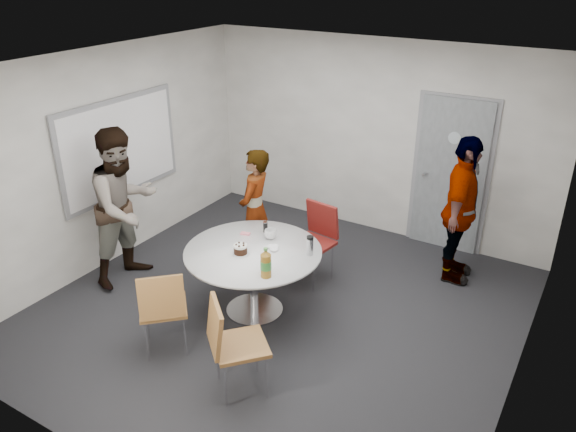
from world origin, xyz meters
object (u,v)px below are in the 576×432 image
Objects in this scene: door at (450,176)px; whiteboard at (120,148)px; person_right at (460,211)px; chair_near_left at (163,305)px; person_main at (255,211)px; table at (255,260)px; chair_far at (316,234)px; chair_near_right at (229,338)px; person_left at (125,206)px.

door is 4.25m from whiteboard.
door reaches higher than person_right.
person_main reaches higher than chair_near_left.
person_main is at bearing 123.71° from table.
person_main is at bearing 16.14° from whiteboard.
chair_near_left is 0.52× the size of person_right.
chair_far is (-1.10, -1.63, -0.43)m from door.
chair_near_right is 0.61× the size of person_main.
chair_near_left is at bearing -119.13° from person_left.
door reaches higher than whiteboard.
chair_near_left is at bearing -36.85° from whiteboard.
door is at bearing 120.23° from chair_near_right.
person_left reaches higher than chair_near_right.
door is at bearing 22.04° from chair_near_left.
whiteboard is 2.41m from table.
chair_near_left is 1.92m from person_main.
person_left is (-2.25, 1.01, 0.36)m from chair_near_right.
person_main is at bearing -45.50° from person_left.
whiteboard is at bearing 104.41° from person_right.
chair_far is at bearing 140.04° from chair_near_right.
door is 2.23× the size of chair_near_left.
whiteboard is at bearing -147.34° from door.
person_right is at bearing 103.10° from person_main.
chair_far reaches higher than chair_near_left.
whiteboard is 0.87m from person_left.
chair_far is 0.51× the size of person_left.
table is at bearing 27.46° from chair_near_left.
chair_near_left is (-0.36, -1.06, -0.09)m from table.
chair_near_left is at bearing -114.37° from door.
person_main reaches higher than chair_near_right.
chair_near_right is at bearing -50.15° from chair_near_left.
person_main is (-0.56, 0.84, 0.12)m from table.
chair_far is at bearing 30.87° from chair_near_left.
chair_near_left is at bearing 138.52° from person_right.
whiteboard is at bearing 49.41° from person_left.
person_left is at bearing -61.35° from person_main.
person_main is at bearing 52.39° from chair_near_left.
table is 1.77m from person_left.
person_right is at bearing -140.68° from chair_far.
person_main is (-1.08, 2.00, 0.19)m from chair_near_right.
chair_far is 1.72m from person_right.
person_left is (-3.05, -2.79, -0.07)m from door.
chair_near_right is at bearing 16.64° from person_main.
person_left is at bearing -137.55° from door.
whiteboard is at bearing -85.46° from person_main.
whiteboard is 1.88m from person_main.
chair_near_right is 2.49m from person_left.
person_right reaches higher than person_main.
door is 2.01m from chair_far.
table is at bearing 155.96° from chair_near_right.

